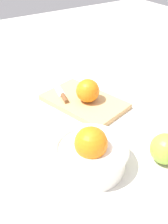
{
  "coord_description": "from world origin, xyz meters",
  "views": [
    {
      "loc": [
        -0.48,
        0.41,
        0.47
      ],
      "look_at": [
        0.05,
        0.06,
        0.04
      ],
      "focal_mm": 44.26,
      "sensor_mm": 36.0,
      "label": 1
    }
  ],
  "objects_px": {
    "bowl": "(90,153)",
    "cutting_board": "(83,102)",
    "orange_on_board": "(88,91)",
    "apple_mid_left": "(166,149)",
    "knife": "(62,94)"
  },
  "relations": [
    {
      "from": "orange_on_board",
      "to": "cutting_board",
      "type": "bearing_deg",
      "value": 31.25
    },
    {
      "from": "knife",
      "to": "apple_mid_left",
      "type": "bearing_deg",
      "value": -170.37
    },
    {
      "from": "knife",
      "to": "cutting_board",
      "type": "bearing_deg",
      "value": -145.86
    },
    {
      "from": "bowl",
      "to": "apple_mid_left",
      "type": "bearing_deg",
      "value": -117.67
    },
    {
      "from": "cutting_board",
      "to": "orange_on_board",
      "type": "height_order",
      "value": "orange_on_board"
    },
    {
      "from": "cutting_board",
      "to": "orange_on_board",
      "type": "xyz_separation_m",
      "value": [
        -0.01,
        -0.01,
        0.04
      ]
    },
    {
      "from": "cutting_board",
      "to": "apple_mid_left",
      "type": "height_order",
      "value": "apple_mid_left"
    },
    {
      "from": "bowl",
      "to": "orange_on_board",
      "type": "bearing_deg",
      "value": -33.19
    },
    {
      "from": "orange_on_board",
      "to": "apple_mid_left",
      "type": "xyz_separation_m",
      "value": [
        -0.3,
        -0.01,
        -0.02
      ]
    },
    {
      "from": "orange_on_board",
      "to": "apple_mid_left",
      "type": "distance_m",
      "value": 0.3
    },
    {
      "from": "knife",
      "to": "orange_on_board",
      "type": "bearing_deg",
      "value": -146.35
    },
    {
      "from": "bowl",
      "to": "cutting_board",
      "type": "distance_m",
      "value": 0.27
    },
    {
      "from": "bowl",
      "to": "orange_on_board",
      "type": "relative_size",
      "value": 2.49
    },
    {
      "from": "cutting_board",
      "to": "knife",
      "type": "xyz_separation_m",
      "value": [
        0.06,
        0.04,
        0.01
      ]
    },
    {
      "from": "cutting_board",
      "to": "apple_mid_left",
      "type": "distance_m",
      "value": 0.32
    }
  ]
}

